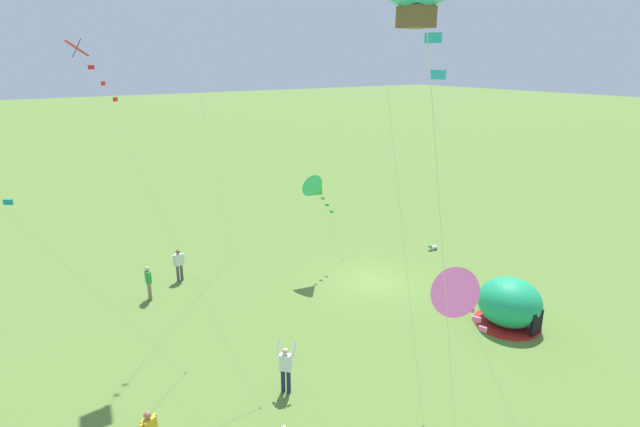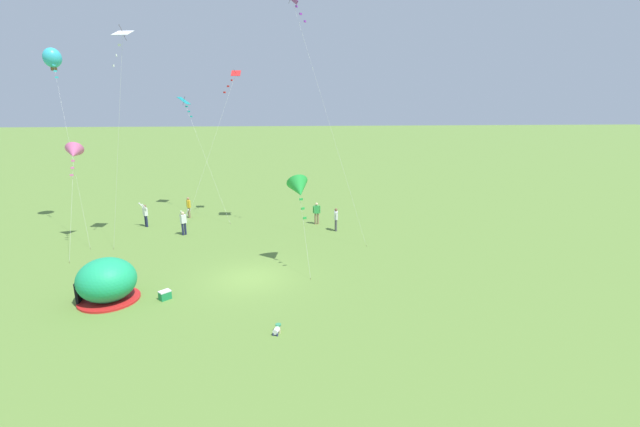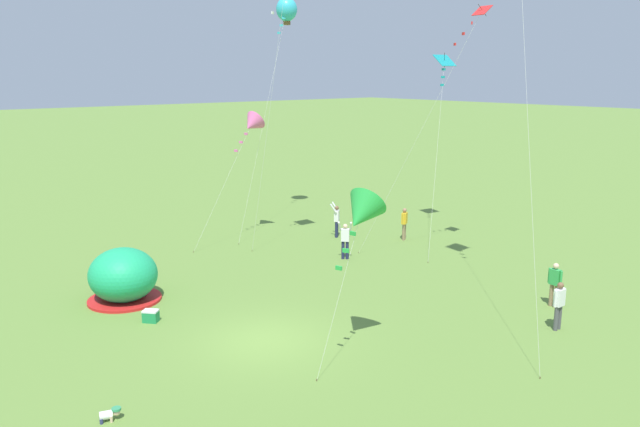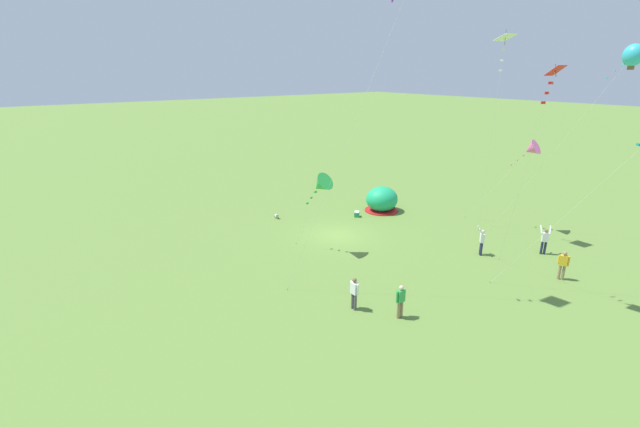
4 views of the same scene
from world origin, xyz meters
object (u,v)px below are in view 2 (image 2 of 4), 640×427
at_px(person_strolling, 317,212).
at_px(kite_pink, 74,153).
at_px(person_flying_kite, 145,214).
at_px(kite_green, 299,189).
at_px(kite_white, 122,40).
at_px(kite_teal, 185,104).
at_px(popup_tent, 107,281).
at_px(person_arms_raised, 184,221).
at_px(cooler_box, 165,295).
at_px(kite_purple, 294,5).
at_px(person_near_tent, 189,206).
at_px(toddler_crawling, 277,329).
at_px(kite_red, 233,80).
at_px(kite_cyan, 52,58).
at_px(person_watching_sky, 336,218).

relative_size(person_strolling, kite_pink, 0.25).
relative_size(person_flying_kite, kite_green, 0.35).
relative_size(person_flying_kite, kite_white, 0.14).
distance_m(person_strolling, kite_teal, 14.57).
bearing_deg(popup_tent, person_arms_raised, 82.73).
distance_m(cooler_box, kite_green, 8.87).
bearing_deg(kite_purple, person_near_tent, 151.89).
bearing_deg(person_arms_raised, toddler_crawling, -64.32).
bearing_deg(toddler_crawling, person_strolling, 79.79).
height_order(popup_tent, person_strolling, popup_tent).
distance_m(person_arms_raised, kite_red, 11.31).
height_order(kite_pink, kite_red, kite_red).
xyz_separation_m(kite_cyan, kite_purple, (16.93, -3.14, 3.04)).
bearing_deg(kite_cyan, person_near_tent, 10.61).
relative_size(person_arms_raised, person_watching_sky, 1.10).
xyz_separation_m(popup_tent, person_strolling, (10.99, 12.32, -0.03)).
bearing_deg(person_arms_raised, person_watching_sky, 0.37).
bearing_deg(person_strolling, person_watching_sky, -56.15).
height_order(person_strolling, kite_white, kite_white).
relative_size(kite_pink, kite_purple, 0.42).
bearing_deg(person_near_tent, person_watching_sky, -22.08).
height_order(kite_teal, kite_green, kite_teal).
bearing_deg(kite_green, kite_red, 112.51).
bearing_deg(person_strolling, kite_red, 158.54).
distance_m(person_near_tent, kite_green, 14.71).
height_order(person_strolling, kite_purple, kite_purple).
height_order(person_flying_kite, kite_cyan, kite_cyan).
xyz_separation_m(person_strolling, kite_white, (-12.01, -3.57, 11.89)).
xyz_separation_m(toddler_crawling, kite_cyan, (-15.59, 17.32, 12.05)).
bearing_deg(person_flying_kite, popup_tent, -80.92).
height_order(kite_pink, kite_green, kite_pink).
distance_m(person_arms_raised, person_watching_sky, 10.94).
bearing_deg(kite_white, kite_red, 45.92).
relative_size(person_strolling, kite_green, 0.32).
height_order(person_arms_raised, kite_green, kite_green).
bearing_deg(person_strolling, kite_teal, 151.08).
height_order(popup_tent, toddler_crawling, popup_tent).
xyz_separation_m(person_near_tent, kite_purple, (8.74, -4.67, 14.31)).
distance_m(popup_tent, kite_green, 10.69).
relative_size(person_watching_sky, kite_white, 0.13).
distance_m(person_flying_kite, kite_teal, 10.05).
height_order(kite_cyan, kite_purple, kite_purple).
relative_size(toddler_crawling, kite_white, 0.04).
bearing_deg(kite_red, person_flying_kite, -163.38).
xyz_separation_m(kite_white, kite_purple, (10.46, 1.70, 2.42)).
xyz_separation_m(popup_tent, kite_cyan, (-7.50, 13.58, 11.23)).
height_order(person_watching_sky, kite_pink, kite_pink).
height_order(popup_tent, person_watching_sky, popup_tent).
xyz_separation_m(person_arms_raised, person_flying_kite, (-3.35, 2.37, -0.00)).
bearing_deg(person_near_tent, popup_tent, -92.60).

